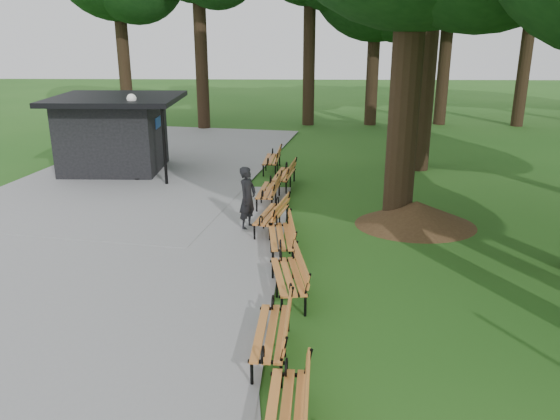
{
  "coord_description": "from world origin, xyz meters",
  "views": [
    {
      "loc": [
        0.34,
        -7.07,
        5.18
      ],
      "look_at": [
        0.01,
        5.25,
        1.1
      ],
      "focal_mm": 36.0,
      "sensor_mm": 36.0,
      "label": 1
    }
  ],
  "objects_px": {
    "bench_3": "(271,333)",
    "bench_8": "(284,175)",
    "bench_7": "(268,191)",
    "dirt_mound": "(416,213)",
    "person": "(248,198)",
    "bench_6": "(271,215)",
    "bench_9": "(272,159)",
    "bench_5": "(281,237)",
    "lamp_post": "(133,119)",
    "bench_2": "(286,412)",
    "bench_4": "(288,277)",
    "kiosk": "(113,134)"
  },
  "relations": [
    {
      "from": "bench_3",
      "to": "bench_8",
      "type": "relative_size",
      "value": 1.0
    },
    {
      "from": "bench_3",
      "to": "bench_7",
      "type": "distance_m",
      "value": 8.2
    },
    {
      "from": "bench_3",
      "to": "dirt_mound",
      "type": "bearing_deg",
      "value": 153.38
    },
    {
      "from": "person",
      "to": "bench_6",
      "type": "relative_size",
      "value": 0.89
    },
    {
      "from": "bench_8",
      "to": "bench_9",
      "type": "bearing_deg",
      "value": -158.65
    },
    {
      "from": "bench_5",
      "to": "bench_8",
      "type": "relative_size",
      "value": 1.0
    },
    {
      "from": "bench_3",
      "to": "bench_5",
      "type": "xyz_separation_m",
      "value": [
        0.04,
        4.33,
        0.0
      ]
    },
    {
      "from": "lamp_post",
      "to": "bench_9",
      "type": "bearing_deg",
      "value": 17.78
    },
    {
      "from": "bench_2",
      "to": "bench_3",
      "type": "height_order",
      "value": "same"
    },
    {
      "from": "bench_5",
      "to": "bench_9",
      "type": "height_order",
      "value": "same"
    },
    {
      "from": "lamp_post",
      "to": "bench_8",
      "type": "height_order",
      "value": "lamp_post"
    },
    {
      "from": "bench_2",
      "to": "bench_5",
      "type": "relative_size",
      "value": 1.0
    },
    {
      "from": "bench_4",
      "to": "lamp_post",
      "type": "bearing_deg",
      "value": -156.45
    },
    {
      "from": "bench_4",
      "to": "bench_5",
      "type": "relative_size",
      "value": 1.0
    },
    {
      "from": "kiosk",
      "to": "bench_7",
      "type": "bearing_deg",
      "value": -34.34
    },
    {
      "from": "dirt_mound",
      "to": "bench_7",
      "type": "relative_size",
      "value": 1.44
    },
    {
      "from": "bench_6",
      "to": "person",
      "type": "bearing_deg",
      "value": -90.0
    },
    {
      "from": "bench_2",
      "to": "bench_3",
      "type": "relative_size",
      "value": 1.0
    },
    {
      "from": "bench_7",
      "to": "dirt_mound",
      "type": "bearing_deg",
      "value": 72.66
    },
    {
      "from": "person",
      "to": "bench_7",
      "type": "height_order",
      "value": "person"
    },
    {
      "from": "bench_5",
      "to": "bench_8",
      "type": "xyz_separation_m",
      "value": [
        -0.04,
        5.74,
        0.0
      ]
    },
    {
      "from": "bench_2",
      "to": "bench_4",
      "type": "distance_m",
      "value": 4.08
    },
    {
      "from": "person",
      "to": "bench_2",
      "type": "relative_size",
      "value": 0.89
    },
    {
      "from": "bench_3",
      "to": "bench_6",
      "type": "distance_m",
      "value": 5.93
    },
    {
      "from": "lamp_post",
      "to": "bench_6",
      "type": "bearing_deg",
      "value": -45.18
    },
    {
      "from": "dirt_mound",
      "to": "bench_5",
      "type": "distance_m",
      "value": 4.18
    },
    {
      "from": "bench_7",
      "to": "bench_8",
      "type": "relative_size",
      "value": 1.0
    },
    {
      "from": "lamp_post",
      "to": "bench_6",
      "type": "relative_size",
      "value": 1.58
    },
    {
      "from": "kiosk",
      "to": "bench_3",
      "type": "distance_m",
      "value": 13.71
    },
    {
      "from": "lamp_post",
      "to": "bench_7",
      "type": "height_order",
      "value": "lamp_post"
    },
    {
      "from": "kiosk",
      "to": "dirt_mound",
      "type": "xyz_separation_m",
      "value": [
        9.94,
        -5.7,
        -1.04
      ]
    },
    {
      "from": "bench_4",
      "to": "bench_6",
      "type": "distance_m",
      "value": 3.82
    },
    {
      "from": "bench_8",
      "to": "kiosk",
      "type": "bearing_deg",
      "value": -99.34
    },
    {
      "from": "bench_9",
      "to": "lamp_post",
      "type": "bearing_deg",
      "value": -68.6
    },
    {
      "from": "kiosk",
      "to": "lamp_post",
      "type": "height_order",
      "value": "lamp_post"
    },
    {
      "from": "bench_5",
      "to": "bench_9",
      "type": "distance_m",
      "value": 7.99
    },
    {
      "from": "bench_4",
      "to": "bench_5",
      "type": "xyz_separation_m",
      "value": [
        -0.2,
        2.2,
        0.0
      ]
    },
    {
      "from": "bench_5",
      "to": "bench_8",
      "type": "height_order",
      "value": "same"
    },
    {
      "from": "person",
      "to": "dirt_mound",
      "type": "height_order",
      "value": "person"
    },
    {
      "from": "person",
      "to": "bench_8",
      "type": "height_order",
      "value": "person"
    },
    {
      "from": "dirt_mound",
      "to": "bench_4",
      "type": "xyz_separation_m",
      "value": [
        -3.41,
        -4.31,
        0.1
      ]
    },
    {
      "from": "kiosk",
      "to": "bench_4",
      "type": "distance_m",
      "value": 11.99
    },
    {
      "from": "bench_2",
      "to": "bench_3",
      "type": "bearing_deg",
      "value": -169.17
    },
    {
      "from": "person",
      "to": "bench_2",
      "type": "height_order",
      "value": "person"
    },
    {
      "from": "lamp_post",
      "to": "dirt_mound",
      "type": "height_order",
      "value": "lamp_post"
    },
    {
      "from": "kiosk",
      "to": "bench_5",
      "type": "bearing_deg",
      "value": -51.3
    },
    {
      "from": "bench_9",
      "to": "bench_4",
      "type": "bearing_deg",
      "value": 7.74
    },
    {
      "from": "person",
      "to": "bench_2",
      "type": "xyz_separation_m",
      "value": [
        1.14,
        -8.01,
        -0.41
      ]
    },
    {
      "from": "bench_2",
      "to": "bench_4",
      "type": "relative_size",
      "value": 1.0
    },
    {
      "from": "bench_3",
      "to": "bench_4",
      "type": "relative_size",
      "value": 1.0
    }
  ]
}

